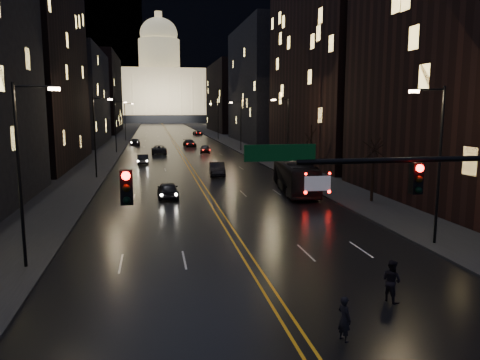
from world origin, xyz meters
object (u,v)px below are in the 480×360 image
oncoming_car_a (168,190)px  pedestrian_b (391,281)px  bus (295,176)px  receding_car_a (217,169)px  oncoming_car_b (143,159)px  pedestrian_a (344,319)px

oncoming_car_a → pedestrian_b: pedestrian_b is taller
bus → oncoming_car_a: (-11.75, -0.76, -0.78)m
receding_car_a → pedestrian_b: (2.15, -36.55, 0.08)m
oncoming_car_a → oncoming_car_b: bearing=-85.6°
receding_car_a → pedestrian_b: pedestrian_b is taller
pedestrian_b → oncoming_car_a: bearing=-3.1°
oncoming_car_a → pedestrian_b: (8.20, -23.82, 0.14)m
oncoming_car_a → pedestrian_b: 25.19m
receding_car_a → pedestrian_a: size_ratio=3.04×
receding_car_a → pedestrian_a: 39.32m
oncoming_car_b → receding_car_a: receding_car_a is taller
pedestrian_b → receding_car_a: bearing=-18.8°
oncoming_car_a → pedestrian_a: 27.04m
bus → receding_car_a: bearing=122.2°
oncoming_car_b → pedestrian_b: (10.82, -49.52, 0.18)m
pedestrian_a → oncoming_car_a: bearing=-7.4°
oncoming_car_a → receding_car_a: receding_car_a is taller
oncoming_car_a → receding_car_a: bearing=-116.8°
oncoming_car_b → receding_car_a: 15.60m
bus → oncoming_car_b: bus is taller
oncoming_car_b → pedestrian_b: size_ratio=2.43×
receding_car_a → pedestrian_a: (-1.05, -39.30, -0.00)m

